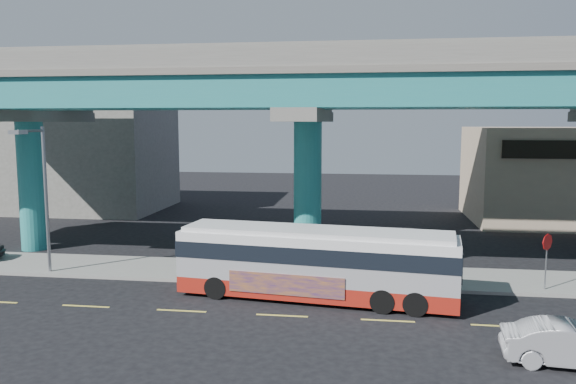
# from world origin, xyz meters

# --- Properties ---
(ground) EXTENTS (120.00, 120.00, 0.00)m
(ground) POSITION_xyz_m (0.00, 0.00, 0.00)
(ground) COLOR black
(ground) RESTS_ON ground
(sidewalk) EXTENTS (70.00, 4.00, 0.15)m
(sidewalk) POSITION_xyz_m (0.00, 5.50, 0.07)
(sidewalk) COLOR gray
(sidewalk) RESTS_ON ground
(lane_markings) EXTENTS (58.00, 0.12, 0.01)m
(lane_markings) POSITION_xyz_m (-0.00, -0.30, 0.01)
(lane_markings) COLOR #D8C64C
(lane_markings) RESTS_ON ground
(viaduct) EXTENTS (52.00, 12.40, 11.70)m
(viaduct) POSITION_xyz_m (-0.00, 9.11, 9.14)
(viaduct) COLOR teal
(viaduct) RESTS_ON ground
(building_beige) EXTENTS (14.00, 10.23, 7.00)m
(building_beige) POSITION_xyz_m (18.00, 22.98, 3.51)
(building_beige) COLOR tan
(building_beige) RESTS_ON ground
(building_concrete) EXTENTS (12.00, 10.00, 9.00)m
(building_concrete) POSITION_xyz_m (-20.00, 24.00, 4.50)
(building_concrete) COLOR gray
(building_concrete) RESTS_ON ground
(transit_bus) EXTENTS (11.82, 3.94, 2.98)m
(transit_bus) POSITION_xyz_m (1.10, 1.96, 1.63)
(transit_bus) COLOR maroon
(transit_bus) RESTS_ON ground
(sedan) EXTENTS (2.15, 4.27, 1.32)m
(sedan) POSITION_xyz_m (9.36, -3.47, 0.66)
(sedan) COLOR #A3A4A8
(sedan) RESTS_ON ground
(street_lamp) EXTENTS (0.50, 2.33, 7.02)m
(street_lamp) POSITION_xyz_m (-12.10, 3.46, 4.76)
(street_lamp) COLOR gray
(street_lamp) RESTS_ON sidewalk
(stop_sign) EXTENTS (0.56, 0.53, 2.47)m
(stop_sign) POSITION_xyz_m (10.89, 4.18, 1.92)
(stop_sign) COLOR gray
(stop_sign) RESTS_ON sidewalk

